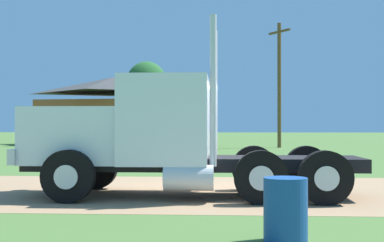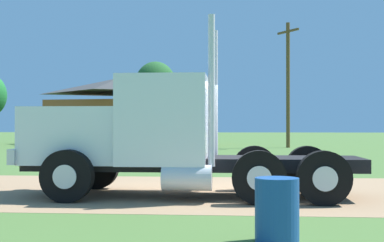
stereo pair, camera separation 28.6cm
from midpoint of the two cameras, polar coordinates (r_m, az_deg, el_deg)
The scene contains 7 objects.
ground_plane at distance 12.92m, azimuth 2.16°, elevation -7.36°, with size 200.00×200.00×0.00m, color #476930.
dirt_track at distance 12.92m, azimuth 2.16°, elevation -7.35°, with size 120.00×6.86×0.01m, color #9B7A58.
truck_foreground_white at distance 12.01m, azimuth -4.90°, elevation -1.76°, with size 7.37×2.73×3.79m.
steel_barrel at distance 7.45m, azimuth 8.67°, elevation -9.17°, with size 0.59×0.59×0.86m, color #19478C.
shed_building at distance 43.97m, azimuth -8.54°, elevation 0.94°, with size 11.41×9.28×5.37m.
utility_pole_near at distance 38.04m, azimuth 8.92°, elevation 4.11°, with size 1.31×1.92×8.60m.
tree_mid at distance 43.49m, azimuth -4.98°, elevation 3.81°, with size 3.26×3.26×6.61m.
Camera 1 is at (0.13, -12.83, 1.56)m, focal length 50.91 mm.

